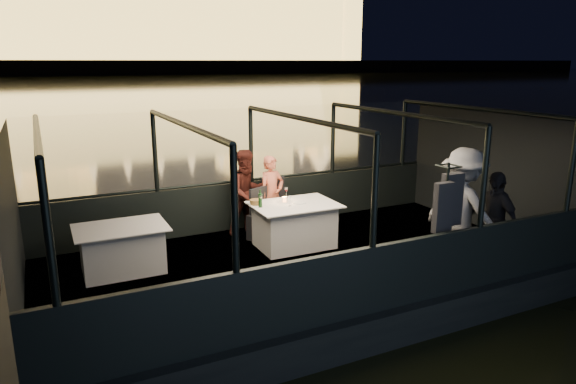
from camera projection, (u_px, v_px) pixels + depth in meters
name	position (u px, v px, depth m)	size (l,w,h in m)	color
river_water	(59.00, 86.00, 78.13)	(500.00, 500.00, 0.00)	black
boat_hull	(299.00, 288.00, 8.46)	(8.60, 4.40, 1.00)	black
boat_deck	(299.00, 261.00, 8.34)	(8.00, 4.00, 0.04)	black
gunwale_port	(252.00, 204.00, 9.96)	(8.00, 0.08, 0.90)	black
gunwale_starboard	(371.00, 280.00, 6.48)	(8.00, 0.08, 0.90)	black
cabin_glass_port	(251.00, 145.00, 9.68)	(8.00, 0.02, 1.40)	#99B2B2
cabin_glass_starboard	(375.00, 192.00, 6.20)	(8.00, 0.02, 1.40)	#99B2B2
cabin_roof_glass	(300.00, 118.00, 7.77)	(8.00, 4.00, 0.02)	#99B2B2
end_wall_fore	(12.00, 226.00, 6.35)	(0.02, 4.00, 2.30)	black
end_wall_aft	(486.00, 169.00, 9.75)	(0.02, 4.00, 2.30)	black
canopy_ribs	(299.00, 191.00, 8.05)	(8.00, 4.00, 2.30)	black
embankment	(42.00, 69.00, 191.10)	(400.00, 140.00, 6.00)	#423D33
dining_table_central	(294.00, 225.00, 8.86)	(1.45, 1.05, 0.77)	silver
dining_table_aft	(122.00, 248.00, 7.79)	(1.35, 0.98, 0.72)	white
chair_port_left	(263.00, 216.00, 9.19)	(0.43, 0.43, 0.92)	black
chair_port_right	(277.00, 208.00, 9.65)	(0.46, 0.46, 0.99)	black
coat_stand	(444.00, 226.00, 7.17)	(0.50, 0.40, 1.80)	black
person_woman_coral	(272.00, 193.00, 9.54)	(0.52, 0.35, 1.46)	#D0674B
person_man_maroon	(247.00, 195.00, 9.43)	(0.76, 0.59, 1.59)	#3B1510
passenger_stripe	(462.00, 215.00, 7.85)	(1.23, 0.69, 1.89)	white
passenger_dark	(494.00, 215.00, 7.87)	(0.90, 0.38, 1.53)	black
wine_bottle	(260.00, 198.00, 8.54)	(0.06, 0.06, 0.30)	#143914
bread_basket	(256.00, 202.00, 8.75)	(0.21, 0.21, 0.08)	olive
amber_candle	(284.00, 200.00, 8.90)	(0.06, 0.06, 0.09)	#F9883E
plate_near	(299.00, 202.00, 8.84)	(0.24, 0.24, 0.01)	silver
plate_far	(254.00, 203.00, 8.81)	(0.25, 0.25, 0.02)	white
wine_glass_white	(261.00, 202.00, 8.55)	(0.07, 0.07, 0.21)	silver
wine_glass_red	(286.00, 193.00, 9.12)	(0.06, 0.06, 0.19)	silver
wine_glass_empty	(290.00, 201.00, 8.62)	(0.06, 0.06, 0.17)	silver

